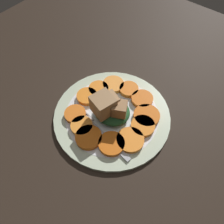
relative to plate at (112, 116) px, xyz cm
name	(u,v)px	position (x,y,z in cm)	size (l,w,h in cm)	color
table_slab	(112,119)	(0.00, 0.00, -1.52)	(120.00, 120.00, 2.00)	black
plate	(112,116)	(0.00, 0.00, 0.00)	(28.84, 28.84, 1.05)	beige
carrot_slice_0	(143,126)	(7.98, 1.68, 1.13)	(5.72, 5.72, 1.10)	orange
carrot_slice_1	(147,116)	(7.09, 4.61, 1.13)	(6.43, 6.43, 1.10)	#D56013
carrot_slice_2	(142,99)	(3.36, 8.19, 1.13)	(5.56, 5.56, 1.10)	orange
carrot_slice_3	(129,89)	(-1.23, 8.68, 1.13)	(5.05, 5.05, 1.10)	orange
carrot_slice_4	(113,85)	(-5.47, 7.40, 1.13)	(5.67, 5.67, 1.10)	orange
carrot_slice_5	(99,89)	(-7.52, 3.72, 1.13)	(5.23, 5.23, 1.10)	orange
carrot_slice_6	(86,97)	(-8.29, -0.32, 1.13)	(5.34, 5.34, 1.10)	orange
carrot_slice_7	(75,114)	(-6.83, -5.89, 1.13)	(5.26, 5.26, 1.10)	orange
carrot_slice_8	(82,126)	(-3.31, -7.33, 1.13)	(5.22, 5.22, 1.10)	orange
carrot_slice_9	(90,138)	(0.44, -8.53, 1.13)	(6.15, 6.15, 1.10)	#D66114
carrot_slice_10	(112,144)	(5.08, -6.52, 1.13)	(5.99, 5.99, 1.10)	#D45F12
carrot_slice_11	(130,140)	(7.80, -3.14, 1.13)	(6.33, 6.33, 1.10)	orange
center_pile	(110,108)	(-0.17, -0.47, 3.62)	(9.00, 8.80, 7.47)	#235128
fork	(98,130)	(0.18, -5.57, 0.78)	(19.82, 4.59, 0.40)	#B2B2B7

